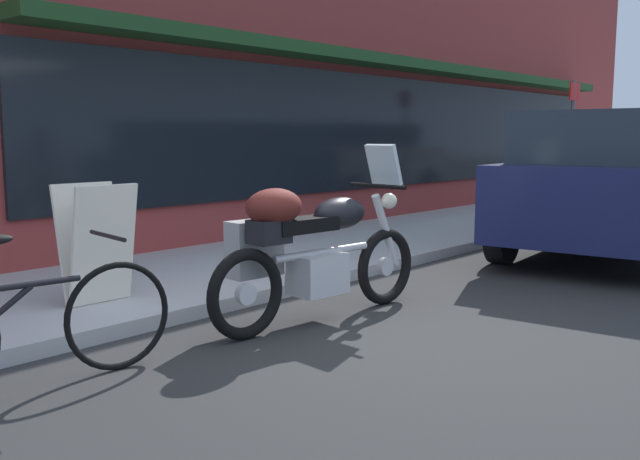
% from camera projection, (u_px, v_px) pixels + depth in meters
% --- Properties ---
extents(ground_plane, '(80.00, 80.00, 0.00)m').
position_uv_depth(ground_plane, '(368.00, 335.00, 5.18)').
color(ground_plane, '#2C2C2C').
extents(storefront_building, '(20.23, 0.90, 5.78)m').
position_uv_depth(storefront_building, '(403.00, 58.00, 11.93)').
color(storefront_building, '#943533').
rests_on(storefront_building, ground_plane).
extents(sidewalk_curb, '(30.00, 2.50, 0.12)m').
position_uv_depth(sidewalk_curb, '(544.00, 209.00, 13.53)').
color(sidewalk_curb, '#B3B3B3').
rests_on(sidewalk_curb, ground_plane).
extents(touring_motorcycle, '(2.23, 0.78, 1.42)m').
position_uv_depth(touring_motorcycle, '(308.00, 247.00, 5.47)').
color(touring_motorcycle, black).
rests_on(touring_motorcycle, ground_plane).
extents(parked_bicycle, '(1.74, 0.48, 0.94)m').
position_uv_depth(parked_bicycle, '(32.00, 326.00, 4.03)').
color(parked_bicycle, black).
rests_on(parked_bicycle, ground_plane).
extents(parked_minivan, '(5.05, 2.49, 1.76)m').
position_uv_depth(parked_minivan, '(621.00, 180.00, 8.66)').
color(parked_minivan, '#191E4C').
rests_on(parked_minivan, ground_plane).
extents(sandwich_board_sign, '(0.55, 0.42, 0.98)m').
position_uv_depth(sandwich_board_sign, '(97.00, 243.00, 5.65)').
color(sandwich_board_sign, silver).
rests_on(sandwich_board_sign, sidewalk_curb).
extents(parking_sign_pole, '(0.44, 0.07, 2.36)m').
position_uv_depth(parking_sign_pole, '(572.00, 134.00, 12.60)').
color(parking_sign_pole, '#59595B').
rests_on(parking_sign_pole, sidewalk_curb).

